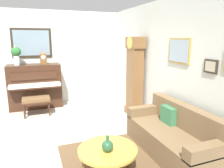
{
  "coord_description": "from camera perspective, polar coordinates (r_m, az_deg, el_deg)",
  "views": [
    {
      "loc": [
        4.09,
        -0.3,
        1.99
      ],
      "look_at": [
        -0.03,
        1.26,
        1.02
      ],
      "focal_mm": 33.66,
      "sensor_mm": 36.0,
      "label": 1
    }
  ],
  "objects": [
    {
      "name": "piano",
      "position": [
        6.46,
        -20.13,
        -0.5
      ],
      "size": [
        0.87,
        1.44,
        1.26
      ],
      "color": "#3D2316",
      "rests_on": "ground_plane"
    },
    {
      "name": "piano_bench",
      "position": [
        5.81,
        -19.89,
        -4.2
      ],
      "size": [
        0.42,
        0.7,
        0.48
      ],
      "color": "#3D2316",
      "rests_on": "ground_plane"
    },
    {
      "name": "ground_plane",
      "position": [
        4.58,
        -15.22,
        -14.55
      ],
      "size": [
        6.4,
        6.0,
        0.1
      ],
      "primitive_type": "cube",
      "color": "#B2A899"
    },
    {
      "name": "coffee_table",
      "position": [
        3.24,
        -1.18,
        -17.57
      ],
      "size": [
        0.88,
        0.88,
        0.4
      ],
      "color": "gold",
      "rests_on": "ground_plane"
    },
    {
      "name": "wall_back",
      "position": [
        4.92,
        12.81,
        5.24
      ],
      "size": [
        5.3,
        0.13,
        2.8
      ],
      "color": "silver",
      "rests_on": "ground_plane"
    },
    {
      "name": "couch",
      "position": [
        3.94,
        16.31,
        -13.32
      ],
      "size": [
        1.9,
        0.8,
        0.84
      ],
      "color": "brown",
      "rests_on": "ground_plane"
    },
    {
      "name": "mantel_clock",
      "position": [
        6.35,
        -18.15,
        6.69
      ],
      "size": [
        0.13,
        0.18,
        0.38
      ],
      "color": "brown",
      "rests_on": "piano"
    },
    {
      "name": "grandfather_clock",
      "position": [
        5.45,
        6.15,
        1.46
      ],
      "size": [
        0.52,
        0.34,
        2.03
      ],
      "color": "brown",
      "rests_on": "ground_plane"
    },
    {
      "name": "green_jug",
      "position": [
        3.12,
        -1.24,
        -16.43
      ],
      "size": [
        0.17,
        0.17,
        0.24
      ],
      "color": "#234C33",
      "rests_on": "coffee_table"
    },
    {
      "name": "flower_vase",
      "position": [
        6.34,
        -24.6,
        7.48
      ],
      "size": [
        0.26,
        0.26,
        0.58
      ],
      "color": "silver",
      "rests_on": "piano"
    },
    {
      "name": "wall_left",
      "position": [
        6.72,
        -18.26,
        6.82
      ],
      "size": [
        0.13,
        4.9,
        2.8
      ],
      "color": "silver",
      "rests_on": "ground_plane"
    }
  ]
}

